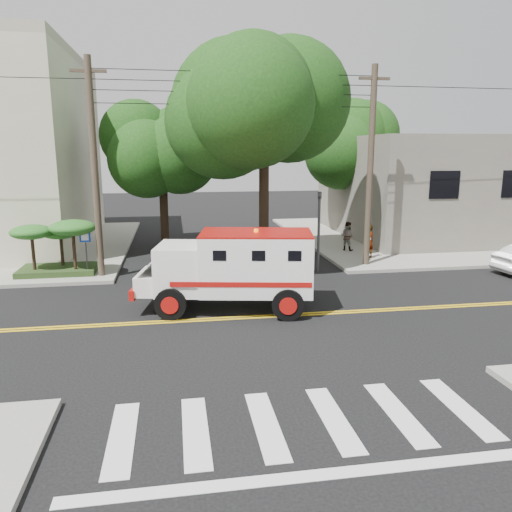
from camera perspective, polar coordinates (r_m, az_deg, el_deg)
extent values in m
plane|color=black|center=(16.47, -0.24, -7.00)|extent=(100.00, 100.00, 0.00)
cube|color=gray|center=(33.42, 19.32, 2.24)|extent=(17.00, 17.00, 0.15)
cube|color=#69615A|center=(34.25, 21.51, 7.50)|extent=(14.00, 12.00, 6.00)
cylinder|color=#382D23|center=(21.62, -17.94, 9.15)|extent=(0.28, 0.28, 9.00)
cylinder|color=#382D23|center=(23.30, 12.92, 9.60)|extent=(0.28, 0.28, 9.00)
cylinder|color=black|center=(22.31, 0.91, 7.23)|extent=(0.44, 0.44, 7.00)
sphere|color=#13370F|center=(22.29, 0.94, 16.23)|extent=(5.32, 5.32, 5.32)
sphere|color=#13370F|center=(21.83, 4.41, 17.78)|extent=(4.56, 4.56, 4.56)
cylinder|color=black|center=(27.50, -10.51, 6.47)|extent=(0.44, 0.44, 5.60)
sphere|color=#13370F|center=(27.38, -10.74, 12.31)|extent=(3.92, 3.92, 3.92)
sphere|color=#13370F|center=(26.82, -8.96, 13.28)|extent=(3.36, 3.36, 3.36)
cylinder|color=black|center=(33.32, 9.96, 7.74)|extent=(0.44, 0.44, 5.95)
sphere|color=#13370F|center=(33.24, 10.15, 12.86)|extent=(4.20, 4.20, 4.20)
sphere|color=#13370F|center=(33.00, 12.05, 13.57)|extent=(3.60, 3.60, 3.60)
cylinder|color=#3F3F42|center=(22.18, 7.18, 2.68)|extent=(0.12, 0.12, 3.60)
imported|color=#3F3F42|center=(22.00, 7.27, 6.15)|extent=(0.15, 0.18, 0.90)
cylinder|color=#3F3F42|center=(22.32, -18.81, 0.09)|extent=(0.06, 0.06, 2.00)
cube|color=#0C33A5|center=(22.12, -18.97, 2.09)|extent=(0.45, 0.03, 0.45)
cube|color=#1E3314|center=(23.30, -21.61, -1.47)|extent=(3.20, 2.00, 0.24)
cylinder|color=black|center=(23.05, -24.11, 0.42)|extent=(0.14, 0.14, 1.52)
ellipsoid|color=#1D5519|center=(22.91, -24.29, 2.52)|extent=(1.73, 1.73, 0.60)
cylinder|color=black|center=(23.50, -21.32, 0.66)|extent=(0.14, 0.14, 1.36)
ellipsoid|color=#1D5519|center=(23.37, -21.46, 2.50)|extent=(1.55, 1.55, 0.54)
cylinder|color=black|center=(22.47, -20.06, 0.68)|extent=(0.14, 0.14, 1.68)
ellipsoid|color=#1D5519|center=(22.31, -20.24, 3.06)|extent=(1.91, 1.91, 0.66)
cube|color=white|center=(16.78, 0.02, -0.78)|extent=(4.01, 2.80, 1.98)
cube|color=white|center=(17.05, -8.58, -1.35)|extent=(1.86, 2.31, 1.60)
cube|color=black|center=(17.10, -11.05, 0.05)|extent=(0.35, 1.59, 0.66)
cube|color=white|center=(17.36, -11.76, -2.84)|extent=(1.18, 2.01, 0.66)
cube|color=#A2100C|center=(17.53, -13.23, -3.56)|extent=(0.53, 2.03, 0.33)
cube|color=#A2100C|center=(16.58, 0.02, 2.66)|extent=(4.01, 2.80, 0.06)
cylinder|color=black|center=(16.33, -9.74, -5.43)|extent=(1.08, 0.48, 1.04)
cylinder|color=black|center=(18.33, -8.53, -3.45)|extent=(1.08, 0.48, 1.04)
cylinder|color=black|center=(16.07, 3.67, -5.57)|extent=(1.08, 0.48, 1.04)
cylinder|color=black|center=(18.09, 3.37, -3.54)|extent=(1.08, 0.48, 1.04)
imported|color=gray|center=(25.02, 12.75, 1.63)|extent=(0.70, 0.57, 1.65)
imported|color=gray|center=(26.77, 10.38, 2.26)|extent=(0.94, 0.93, 1.53)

